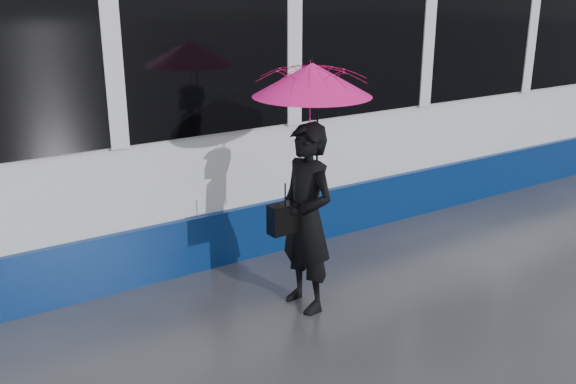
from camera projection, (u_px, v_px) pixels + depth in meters
ground at (180, 343)px, 5.61m from camera, size 90.00×90.00×0.00m
rails at (94, 247)px, 7.60m from camera, size 34.00×1.51×0.02m
tram at (274, 91)px, 8.38m from camera, size 26.00×2.56×3.35m
woman at (306, 218)px, 5.98m from camera, size 0.47×0.68×1.81m
umbrella at (312, 103)px, 5.66m from camera, size 1.12×1.12×1.22m
handbag at (285, 218)px, 5.87m from camera, size 0.33×0.16×0.46m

